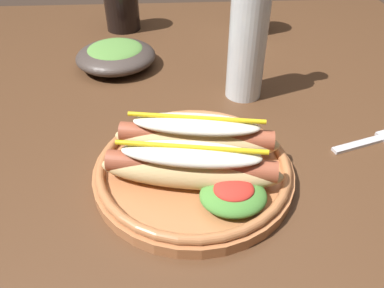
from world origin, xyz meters
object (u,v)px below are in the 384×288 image
Objects in this scene: hot_dog_plate at (195,162)px; soda_cup at (121,2)px; fork at (374,140)px; glass_bottle at (248,41)px; side_bowl at (116,55)px; water_cup at (254,9)px.

hot_dog_plate is 0.56m from soda_cup.
fork is 0.24m from glass_bottle.
side_bowl is (-0.13, 0.33, -0.00)m from hot_dog_plate.
hot_dog_plate is 2.48× the size of water_cup.
water_cup is at bearing 71.10° from hot_dog_plate.
glass_bottle is 0.27m from side_bowl.
glass_bottle is (0.10, 0.21, 0.07)m from hot_dog_plate.
water_cup is (-0.10, 0.44, 0.05)m from fork.
water_cup is 0.35m from side_bowl.
glass_bottle is 1.63× the size of side_bowl.
water_cup is at bearing 76.05° from glass_bottle.
hot_dog_plate is at bearing -108.90° from water_cup.
fork is at bearing 12.58° from hot_dog_plate.
glass_bottle is (0.23, -0.33, 0.04)m from soda_cup.
glass_bottle reaches higher than soda_cup.
fork is 0.78× the size of side_bowl.
hot_dog_plate reaches higher than fork.
side_bowl is (-0.40, 0.27, 0.02)m from fork.
fork is at bearing -34.24° from side_bowl.
water_cup is at bearing 29.26° from side_bowl.
water_cup reaches higher than fork.
fork is at bearing -41.32° from glass_bottle.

